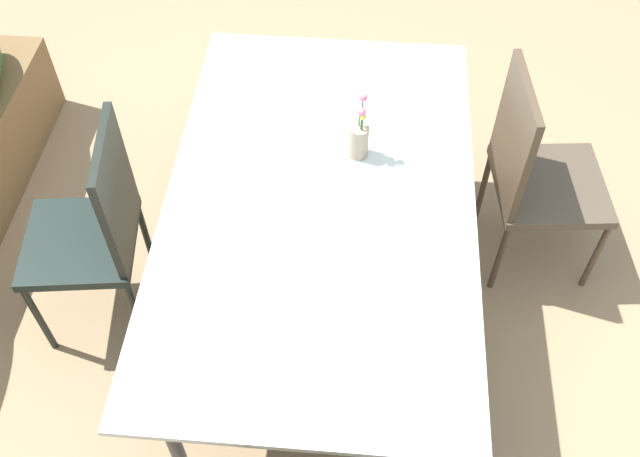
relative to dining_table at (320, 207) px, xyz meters
The scene contains 5 objects.
ground_plane 0.71m from the dining_table, 132.57° to the right, with size 12.00×12.00×0.00m, color #9E7F5B.
dining_table is the anchor object (origin of this frame).
chair_far_side 0.87m from the dining_table, 93.10° to the left, with size 0.48×0.48×1.00m.
chair_near_right 0.96m from the dining_table, 64.34° to the right, with size 0.50×0.50×0.99m.
flower_vase 0.30m from the dining_table, 27.90° to the right, with size 0.08×0.08×0.29m.
Camera 1 is at (-1.65, -0.08, 2.74)m, focal length 40.70 mm.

